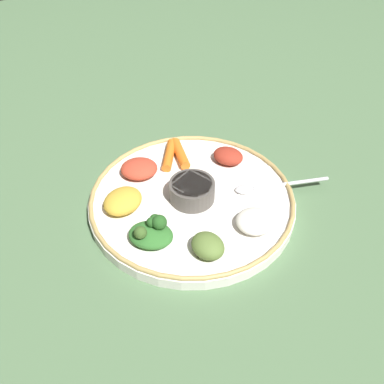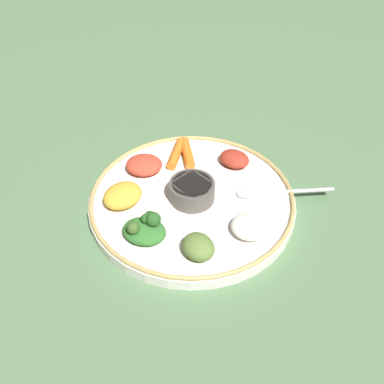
{
  "view_description": "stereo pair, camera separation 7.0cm",
  "coord_description": "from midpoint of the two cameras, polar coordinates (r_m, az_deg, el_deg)",
  "views": [
    {
      "loc": [
        0.29,
        0.53,
        0.59
      ],
      "look_at": [
        0.0,
        0.0,
        0.04
      ],
      "focal_mm": 43.11,
      "sensor_mm": 36.0,
      "label": 1
    },
    {
      "loc": [
        0.23,
        0.56,
        0.59
      ],
      "look_at": [
        0.0,
        0.0,
        0.04
      ],
      "focal_mm": 43.11,
      "sensor_mm": 36.0,
      "label": 2
    }
  ],
  "objects": [
    {
      "name": "center_bowl",
      "position": [
        0.81,
        2.46,
        0.13
      ],
      "size": [
        0.08,
        0.08,
        0.04
      ],
      "color": "#4C4742",
      "rests_on": "platter"
    },
    {
      "name": "platter",
      "position": [
        0.83,
        2.4,
        -1.36
      ],
      "size": [
        0.37,
        0.37,
        0.02
      ],
      "primitive_type": "cylinder",
      "color": "white",
      "rests_on": "ground_plane"
    },
    {
      "name": "spoon",
      "position": [
        0.85,
        11.94,
        -0.13
      ],
      "size": [
        0.17,
        0.07,
        0.01
      ],
      "color": "silver",
      "rests_on": "platter"
    },
    {
      "name": "carrot_near_spoon",
      "position": [
        0.91,
        1.54,
        5.0
      ],
      "size": [
        0.04,
        0.1,
        0.02
      ],
      "color": "orange",
      "rests_on": "platter"
    },
    {
      "name": "carrot_outer",
      "position": [
        0.91,
        0.31,
        4.92
      ],
      "size": [
        0.07,
        0.09,
        0.02
      ],
      "color": "orange",
      "rests_on": "platter"
    },
    {
      "name": "platter_rim",
      "position": [
        0.82,
        2.43,
        -0.71
      ],
      "size": [
        0.37,
        0.37,
        0.01
      ],
      "primitive_type": "torus",
      "color": "tan",
      "rests_on": "platter"
    },
    {
      "name": "mound_collards",
      "position": [
        0.73,
        3.57,
        -6.9
      ],
      "size": [
        0.06,
        0.06,
        0.03
      ],
      "primitive_type": "ellipsoid",
      "rotation": [
        0.0,
        0.0,
        4.86
      ],
      "color": "#567033",
      "rests_on": "platter"
    },
    {
      "name": "mound_berbere_red",
      "position": [
        0.88,
        -3.7,
        3.29
      ],
      "size": [
        0.09,
        0.09,
        0.03
      ],
      "primitive_type": "ellipsoid",
      "rotation": [
        0.0,
        0.0,
        5.82
      ],
      "color": "#B73D28",
      "rests_on": "platter"
    },
    {
      "name": "mound_lentil_yellow",
      "position": [
        0.81,
        -6.17,
        -0.52
      ],
      "size": [
        0.09,
        0.09,
        0.03
      ],
      "primitive_type": "ellipsoid",
      "rotation": [
        0.0,
        0.0,
        0.43
      ],
      "color": "gold",
      "rests_on": "platter"
    },
    {
      "name": "mound_rice_white",
      "position": [
        0.77,
        9.81,
        -4.34
      ],
      "size": [
        0.08,
        0.08,
        0.03
      ],
      "primitive_type": "ellipsoid",
      "rotation": [
        0.0,
        0.0,
        5.82
      ],
      "color": "silver",
      "rests_on": "platter"
    },
    {
      "name": "ground_plane",
      "position": [
        0.84,
        2.38,
        -1.86
      ],
      "size": [
        2.4,
        2.4,
        0.0
      ],
      "primitive_type": "plane",
      "color": "#4C6B47"
    },
    {
      "name": "greens_pile",
      "position": [
        0.75,
        -3.2,
        -4.64
      ],
      "size": [
        0.09,
        0.09,
        0.04
      ],
      "color": "#2D6628",
      "rests_on": "platter"
    },
    {
      "name": "mound_beet",
      "position": [
        0.9,
        7.51,
        4.01
      ],
      "size": [
        0.07,
        0.08,
        0.03
      ],
      "primitive_type": "ellipsoid",
      "rotation": [
        0.0,
        0.0,
        5.29
      ],
      "color": "maroon",
      "rests_on": "platter"
    }
  ]
}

